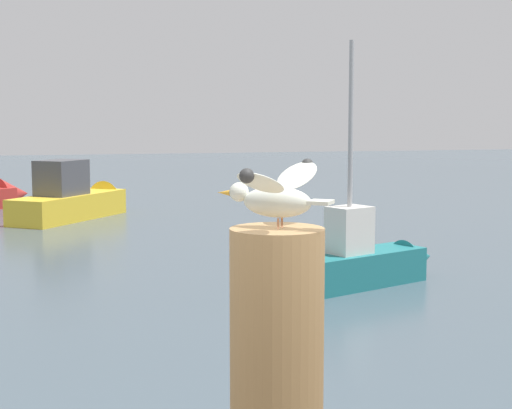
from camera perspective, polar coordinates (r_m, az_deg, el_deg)
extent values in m
cylinder|color=brown|center=(2.60, 1.54, -13.06)|extent=(0.31, 0.31, 1.03)
cylinder|color=tan|center=(2.49, 1.93, -1.32)|extent=(0.01, 0.01, 0.04)
cylinder|color=tan|center=(2.46, 1.66, -1.43)|extent=(0.01, 0.01, 0.04)
ellipsoid|color=silver|center=(2.47, 1.58, 0.19)|extent=(0.24, 0.21, 0.10)
sphere|color=silver|center=(2.51, -1.26, 0.93)|extent=(0.06, 0.06, 0.06)
cone|color=gold|center=(2.53, -2.40, 0.88)|extent=(0.05, 0.04, 0.02)
cube|color=silver|center=(2.42, 4.81, 0.17)|extent=(0.10, 0.11, 0.01)
ellipsoid|color=silver|center=(2.62, 3.06, 2.17)|extent=(0.24, 0.27, 0.10)
sphere|color=#343434|center=(2.73, 3.82, 2.96)|extent=(0.04, 0.04, 0.04)
ellipsoid|color=silver|center=(2.30, 0.38, 1.59)|extent=(0.24, 0.27, 0.10)
sphere|color=#343434|center=(2.19, -0.69, 2.14)|extent=(0.04, 0.04, 0.04)
cone|color=#B72D28|center=(26.62, -17.58, 0.71)|extent=(1.71, 1.71, 1.21)
cube|color=#1E7075|center=(13.23, 7.37, -4.79)|extent=(2.80, 1.71, 0.59)
cone|color=#1E7075|center=(14.33, 11.84, -3.89)|extent=(0.94, 0.94, 0.73)
cube|color=silver|center=(13.01, 6.93, -1.89)|extent=(0.82, 0.75, 0.79)
cylinder|color=#A5A5A8|center=(12.88, 7.04, 5.92)|extent=(0.08, 0.08, 2.74)
cube|color=yellow|center=(22.43, -13.69, -0.16)|extent=(3.46, 3.90, 0.72)
cone|color=yellow|center=(24.31, -10.48, 0.49)|extent=(1.60, 1.60, 1.14)
cube|color=#47474C|center=(22.10, -14.22, 1.94)|extent=(1.59, 1.64, 0.98)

